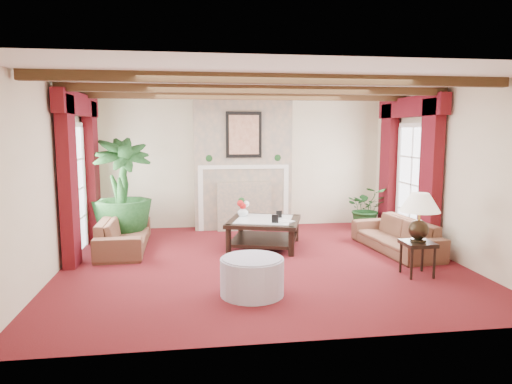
{
  "coord_description": "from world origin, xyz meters",
  "views": [
    {
      "loc": [
        -1.05,
        -6.84,
        2.03
      ],
      "look_at": [
        -0.02,
        0.4,
        1.05
      ],
      "focal_mm": 32.0,
      "sensor_mm": 36.0,
      "label": 1
    }
  ],
  "objects": [
    {
      "name": "floor",
      "position": [
        0.0,
        0.0,
        0.0
      ],
      "size": [
        6.0,
        6.0,
        0.0
      ],
      "primitive_type": "plane",
      "color": "#4B0D10",
      "rests_on": "ground"
    },
    {
      "name": "ceiling",
      "position": [
        0.0,
        0.0,
        2.7
      ],
      "size": [
        6.0,
        6.0,
        0.0
      ],
      "primitive_type": "plane",
      "rotation": [
        3.14,
        0.0,
        0.0
      ],
      "color": "white",
      "rests_on": "floor"
    },
    {
      "name": "back_wall",
      "position": [
        0.0,
        2.75,
        1.35
      ],
      "size": [
        6.0,
        0.02,
        2.7
      ],
      "primitive_type": "cube",
      "color": "beige",
      "rests_on": "ground"
    },
    {
      "name": "left_wall",
      "position": [
        -3.0,
        0.0,
        1.35
      ],
      "size": [
        0.02,
        5.5,
        2.7
      ],
      "primitive_type": "cube",
      "color": "beige",
      "rests_on": "ground"
    },
    {
      "name": "right_wall",
      "position": [
        3.0,
        0.0,
        1.35
      ],
      "size": [
        0.02,
        5.5,
        2.7
      ],
      "primitive_type": "cube",
      "color": "beige",
      "rests_on": "ground"
    },
    {
      "name": "ceiling_beams",
      "position": [
        0.0,
        0.0,
        2.64
      ],
      "size": [
        6.0,
        3.0,
        0.12
      ],
      "primitive_type": null,
      "color": "#322010",
      "rests_on": "ceiling"
    },
    {
      "name": "fireplace",
      "position": [
        0.0,
        2.55,
        2.7
      ],
      "size": [
        2.0,
        0.52,
        2.7
      ],
      "primitive_type": null,
      "color": "#A08367",
      "rests_on": "ground"
    },
    {
      "name": "french_door_left",
      "position": [
        -2.97,
        1.0,
        2.13
      ],
      "size": [
        0.1,
        1.1,
        2.16
      ],
      "primitive_type": null,
      "color": "white",
      "rests_on": "ground"
    },
    {
      "name": "french_door_right",
      "position": [
        2.97,
        1.0,
        2.13
      ],
      "size": [
        0.1,
        1.1,
        2.16
      ],
      "primitive_type": null,
      "color": "white",
      "rests_on": "ground"
    },
    {
      "name": "curtains_left",
      "position": [
        -2.86,
        1.0,
        2.55
      ],
      "size": [
        0.2,
        2.4,
        2.55
      ],
      "primitive_type": null,
      "color": "#4D0A17",
      "rests_on": "ground"
    },
    {
      "name": "curtains_right",
      "position": [
        2.86,
        1.0,
        2.55
      ],
      "size": [
        0.2,
        2.4,
        2.55
      ],
      "primitive_type": null,
      "color": "#4D0A17",
      "rests_on": "ground"
    },
    {
      "name": "sofa_left",
      "position": [
        -2.22,
        1.09,
        0.37
      ],
      "size": [
        1.93,
        0.62,
        0.75
      ],
      "primitive_type": "imported",
      "rotation": [
        0.0,
        0.0,
        1.59
      ],
      "color": "#3B1016",
      "rests_on": "ground"
    },
    {
      "name": "sofa_right",
      "position": [
        2.37,
        0.32,
        0.37
      ],
      "size": [
        2.0,
        0.96,
        0.73
      ],
      "primitive_type": "imported",
      "rotation": [
        0.0,
        0.0,
        -1.46
      ],
      "color": "#3B1016",
      "rests_on": "ground"
    },
    {
      "name": "potted_palm",
      "position": [
        -2.32,
        1.68,
        0.53
      ],
      "size": [
        2.22,
        2.55,
        1.07
      ],
      "primitive_type": "imported",
      "rotation": [
        0.0,
        0.0,
        0.33
      ],
      "color": "black",
      "rests_on": "ground"
    },
    {
      "name": "small_plant",
      "position": [
        2.5,
        2.0,
        0.35
      ],
      "size": [
        1.15,
        1.2,
        0.71
      ],
      "primitive_type": "imported",
      "rotation": [
        0.0,
        0.0,
        -0.19
      ],
      "color": "black",
      "rests_on": "ground"
    },
    {
      "name": "coffee_table",
      "position": [
        0.19,
        0.89,
        0.25
      ],
      "size": [
        1.5,
        1.5,
        0.49
      ],
      "primitive_type": null,
      "rotation": [
        0.0,
        0.0,
        -0.3
      ],
      "color": "black",
      "rests_on": "ground"
    },
    {
      "name": "side_table",
      "position": [
        2.08,
        -0.98,
        0.24
      ],
      "size": [
        0.44,
        0.44,
        0.49
      ],
      "primitive_type": null,
      "rotation": [
        0.0,
        0.0,
        0.06
      ],
      "color": "black",
      "rests_on": "ground"
    },
    {
      "name": "ottoman",
      "position": [
        -0.33,
        -1.41,
        0.23
      ],
      "size": [
        0.79,
        0.79,
        0.46
      ],
      "primitive_type": "cylinder",
      "color": "#AEA7BD",
      "rests_on": "ground"
    },
    {
      "name": "table_lamp",
      "position": [
        2.08,
        -0.98,
        0.84
      ],
      "size": [
        0.56,
        0.56,
        0.71
      ],
      "primitive_type": null,
      "color": "black",
      "rests_on": "side_table"
    },
    {
      "name": "flower_vase",
      "position": [
        -0.15,
        1.22,
        0.59
      ],
      "size": [
        0.35,
        0.35,
        0.19
      ],
      "primitive_type": "imported",
      "rotation": [
        0.0,
        0.0,
        0.43
      ],
      "color": "silver",
      "rests_on": "coffee_table"
    },
    {
      "name": "book",
      "position": [
        0.45,
        0.58,
        0.62
      ],
      "size": [
        0.21,
        0.2,
        0.27
      ],
      "primitive_type": "imported",
      "rotation": [
        0.0,
        0.0,
        0.62
      ],
      "color": "black",
      "rests_on": "coffee_table"
    },
    {
      "name": "photo_frame_a",
      "position": [
        0.31,
        0.52,
        0.57
      ],
      "size": [
        0.11,
        0.06,
        0.15
      ],
      "primitive_type": null,
      "rotation": [
        0.0,
        0.0,
        -0.39
      ],
      "color": "black",
      "rests_on": "coffee_table"
    },
    {
      "name": "photo_frame_b",
      "position": [
        0.47,
        0.97,
        0.56
      ],
      "size": [
        0.11,
        0.05,
        0.14
      ],
      "primitive_type": null,
      "rotation": [
        0.0,
        0.0,
        0.25
      ],
      "color": "black",
      "rests_on": "coffee_table"
    }
  ]
}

